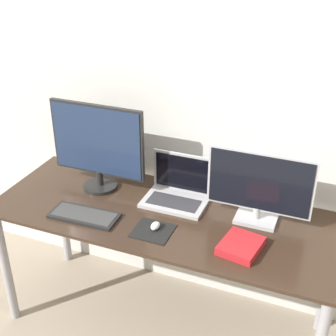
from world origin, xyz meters
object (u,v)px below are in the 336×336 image
object	(u,v)px
monitor_right	(259,186)
book	(241,246)
laptop	(178,190)
keyboard	(84,215)
monitor_left	(98,145)
mouse	(155,226)

from	to	relation	value
monitor_right	book	distance (m)	0.32
laptop	book	world-z (taller)	laptop
laptop	book	distance (m)	0.53
monitor_right	keyboard	bearing A→B (deg)	-160.26
book	monitor_left	bearing A→B (deg)	163.65
monitor_right	keyboard	size ratio (longest dim) A/B	1.45
monitor_left	laptop	world-z (taller)	monitor_left
book	keyboard	bearing A→B (deg)	-177.29
monitor_right	book	world-z (taller)	monitor_right
monitor_left	keyboard	distance (m)	0.40
book	monitor_right	bearing A→B (deg)	86.76
monitor_left	monitor_right	bearing A→B (deg)	0.00
mouse	book	xyz separation A→B (m)	(0.43, 0.00, -0.00)
mouse	laptop	bearing A→B (deg)	89.55
laptop	book	bearing A→B (deg)	-35.46
keyboard	mouse	size ratio (longest dim) A/B	5.46
monitor_right	mouse	bearing A→B (deg)	-149.45
monitor_right	laptop	world-z (taller)	monitor_right
laptop	mouse	size ratio (longest dim) A/B	5.12
monitor_left	book	size ratio (longest dim) A/B	2.40
monitor_left	mouse	distance (m)	0.57
keyboard	mouse	bearing A→B (deg)	5.18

